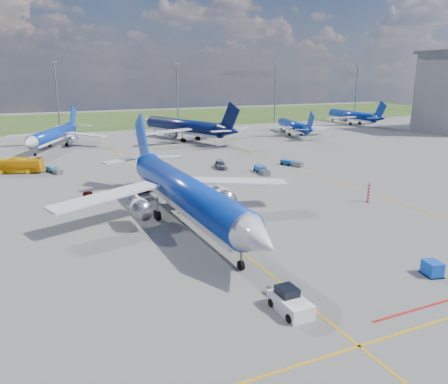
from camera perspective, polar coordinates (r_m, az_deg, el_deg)
name	(u,v)px	position (r m, az deg, el deg)	size (l,w,h in m)	color
ground	(237,248)	(49.00, 1.65, -7.27)	(400.00, 400.00, 0.00)	#5D5D5A
grass_strip	(78,121)	(192.63, -18.47, 8.82)	(400.00, 80.00, 0.01)	#2D4719
taxiway_lines	(165,189)	(73.68, -7.68, 0.33)	(60.25, 160.00, 0.02)	orange
floodlight_masts	(120,93)	(153.74, -13.38, 12.47)	(202.20, 0.50, 22.70)	slate
warning_post	(369,192)	(69.09, 18.40, -0.04)	(0.50, 0.50, 3.00)	red
bg_jet_nnw	(55,148)	(123.44, -21.22, 5.42)	(28.13, 36.92, 9.67)	#0B31A5
bg_jet_n	(184,140)	(128.91, -5.23, 6.76)	(33.47, 43.92, 11.50)	#07103F
bg_jet_ne	(293,135)	(141.78, 9.02, 7.40)	(24.16, 31.71, 8.31)	#0B31A5
bg_jet_ene	(351,124)	(177.81, 16.27, 8.53)	(27.27, 35.79, 9.37)	#0B31A5
main_airliner	(186,223)	(56.86, -5.01, -4.09)	(35.21, 46.21, 12.10)	#0B31A5
pushback_tug	(290,302)	(36.94, 8.58, -14.05)	(2.16, 5.62, 1.90)	silver
uld_container	(432,268)	(46.88, 25.56, -8.99)	(1.40, 1.74, 1.40)	blue
apron_bus	(14,165)	(94.30, -25.77, 3.15)	(2.55, 10.89, 3.03)	#F1B00E
service_car_a	(89,196)	(69.54, -17.19, -0.54)	(1.62, 4.02, 1.37)	#999999
service_car_b	(146,187)	(72.95, -10.19, 0.65)	(2.40, 5.20, 1.44)	#999999
service_car_c	(221,165)	(89.36, -0.44, 3.56)	(2.05, 5.05, 1.47)	#999999
baggage_tug_w	(262,170)	(85.52, 4.94, 2.88)	(2.33, 5.71, 1.25)	#1B5BA6
baggage_tug_c	(54,170)	(91.70, -21.30, 2.68)	(2.87, 5.09, 1.11)	#1A609D
baggage_tug_e	(291,163)	(93.13, 8.73, 3.73)	(3.22, 5.05, 1.11)	#195699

